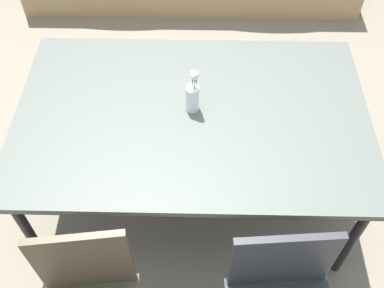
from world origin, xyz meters
TOP-DOWN VIEW (x-y plane):
  - ground_plane at (0.00, 0.00)m, footprint 12.00×12.00m
  - dining_table at (-0.01, -0.05)m, footprint 1.80×1.15m
  - flower_vase at (-0.01, -0.01)m, footprint 0.07×0.07m

SIDE VIEW (x-z plane):
  - ground_plane at x=0.00m, z-range 0.00..0.00m
  - dining_table at x=-0.01m, z-range 0.32..1.05m
  - flower_vase at x=-0.01m, z-range 0.70..0.96m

